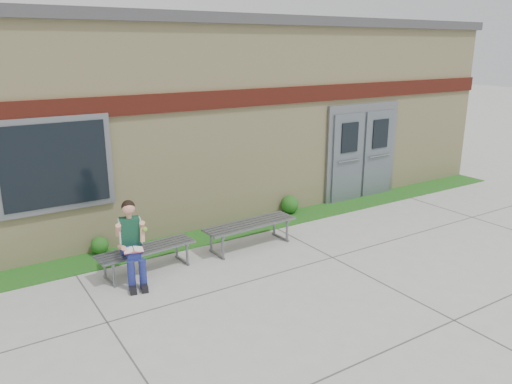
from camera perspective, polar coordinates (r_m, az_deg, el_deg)
ground at (r=8.05m, az=5.66°, el=-10.23°), size 80.00×80.00×0.00m
grass_strip at (r=10.04m, az=-3.55°, el=-4.60°), size 16.00×0.80×0.02m
school_building at (r=12.54m, az=-11.40°, el=9.20°), size 16.20×6.22×4.20m
bench_left at (r=8.43m, az=-12.39°, el=-6.86°), size 1.66×0.59×0.42m
bench_right at (r=9.22m, az=-0.69°, el=-4.18°), size 1.81×0.58×0.47m
girl at (r=8.04m, az=-14.00°, el=-5.47°), size 0.48×0.83×1.30m
shrub_mid at (r=9.37m, az=-17.43°, el=-5.84°), size 0.31×0.31×0.31m
shrub_east at (r=11.08m, az=3.88°, el=-1.43°), size 0.39×0.39×0.39m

